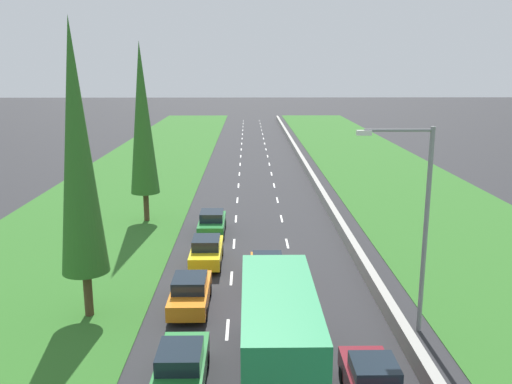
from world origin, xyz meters
TOP-DOWN VIEW (x-y plane):
  - ground_plane at (0.00, 60.00)m, footprint 300.00×300.00m
  - grass_verge_left at (-12.65, 60.00)m, footprint 14.00×140.00m
  - grass_verge_right at (14.35, 60.00)m, footprint 14.00×140.00m
  - median_barrier at (5.70, 60.00)m, footprint 0.44×120.00m
  - lane_markings at (0.00, 60.00)m, footprint 3.64×116.00m
  - green_box_truck_centre_lane at (0.19, 16.35)m, footprint 2.46×9.40m
  - green_sedan_left_lane at (-3.26, 16.54)m, footprint 1.82×4.50m
  - maroon_hatchback_right_lane at (3.41, 15.51)m, footprint 1.74×3.90m
  - orange_sedan_left_lane at (-3.61, 23.26)m, footprint 1.82×4.50m
  - yellow_sedan_left_lane at (-3.27, 29.31)m, footprint 1.82×4.50m
  - orange_sedan_centre_lane_third at (0.20, 26.13)m, footprint 1.82×4.50m
  - green_sedan_left_lane_fifth at (-3.33, 35.26)m, footprint 1.82×4.50m
  - poplar_tree_second at (-8.25, 22.52)m, footprint 2.14×2.14m
  - poplar_tree_third at (-8.47, 38.58)m, footprint 2.13×2.13m
  - street_light_mast at (6.34, 20.81)m, footprint 3.20×0.28m

SIDE VIEW (x-z plane):
  - ground_plane at x=0.00m, z-range 0.00..0.00m
  - lane_markings at x=0.00m, z-range 0.00..0.01m
  - grass_verge_left at x=-12.65m, z-range 0.00..0.04m
  - grass_verge_right at x=14.35m, z-range 0.00..0.04m
  - median_barrier at x=5.70m, z-range 0.00..0.85m
  - green_sedan_left_lane at x=-3.26m, z-range -0.01..1.63m
  - orange_sedan_left_lane at x=-3.61m, z-range -0.01..1.63m
  - yellow_sedan_left_lane at x=-3.27m, z-range -0.01..1.63m
  - orange_sedan_centre_lane_third at x=0.20m, z-range -0.01..1.63m
  - green_sedan_left_lane_fifth at x=-3.33m, z-range -0.01..1.63m
  - maroon_hatchback_right_lane at x=3.41m, z-range -0.02..1.70m
  - green_box_truck_centre_lane at x=0.19m, z-range 0.09..4.27m
  - street_light_mast at x=6.34m, z-range 0.73..9.73m
  - poplar_tree_third at x=-8.47m, z-range 1.05..14.27m
  - poplar_tree_second at x=-8.25m, z-range 1.05..14.55m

